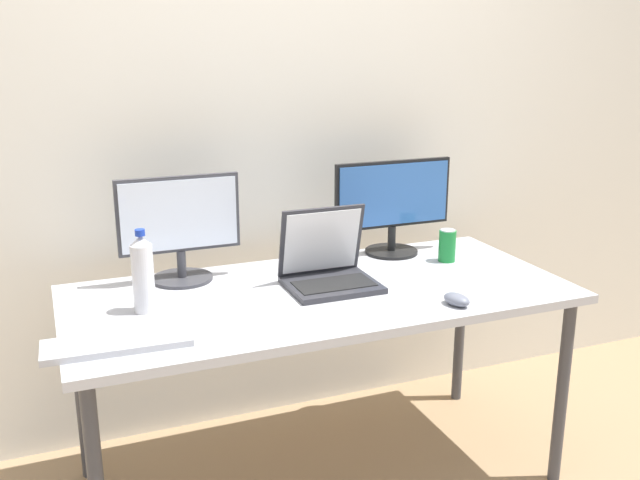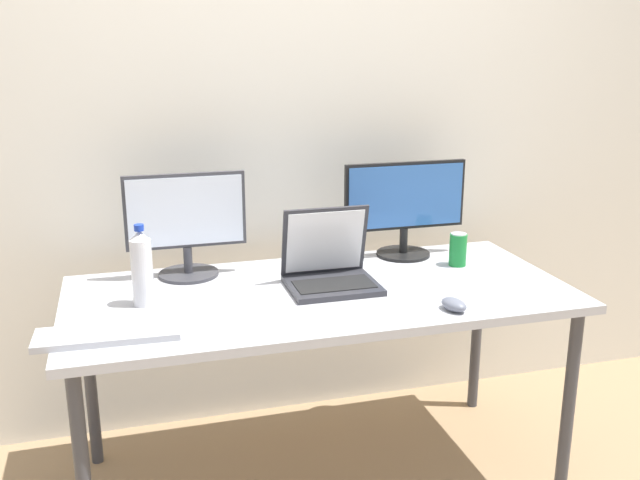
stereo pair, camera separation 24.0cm
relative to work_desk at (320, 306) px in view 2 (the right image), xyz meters
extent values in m
plane|color=#9E7F5B|center=(0.00, 0.00, -0.68)|extent=(16.00, 16.00, 0.00)
cube|color=silver|center=(0.00, 0.59, 0.62)|extent=(7.00, 0.08, 2.60)
cylinder|color=#424247|center=(0.80, -0.33, -0.33)|extent=(0.04, 0.04, 0.71)
cylinder|color=#424247|center=(-0.80, 0.33, -0.33)|extent=(0.04, 0.04, 0.71)
cylinder|color=#424247|center=(0.80, 0.33, -0.33)|extent=(0.04, 0.04, 0.71)
cube|color=#B7B7BC|center=(0.00, 0.00, 0.04)|extent=(1.72, 0.79, 0.03)
cylinder|color=#38383D|center=(-0.42, 0.28, 0.07)|extent=(0.22, 0.22, 0.01)
cylinder|color=#38383D|center=(-0.42, 0.28, 0.12)|extent=(0.03, 0.03, 0.10)
cube|color=#38383D|center=(-0.42, 0.28, 0.30)|extent=(0.43, 0.02, 0.27)
cube|color=silver|center=(-0.42, 0.27, 0.30)|extent=(0.41, 0.01, 0.25)
cylinder|color=black|center=(0.43, 0.30, 0.07)|extent=(0.21, 0.21, 0.01)
cylinder|color=black|center=(0.43, 0.30, 0.12)|extent=(0.03, 0.03, 0.10)
cube|color=black|center=(0.43, 0.30, 0.30)|extent=(0.49, 0.02, 0.27)
cube|color=#3366B2|center=(0.43, 0.29, 0.30)|extent=(0.47, 0.01, 0.24)
cube|color=#2D2D33|center=(0.05, 0.01, 0.07)|extent=(0.31, 0.26, 0.02)
cube|color=black|center=(0.05, -0.01, 0.08)|extent=(0.27, 0.14, 0.00)
cube|color=#2D2D33|center=(0.05, 0.11, 0.20)|extent=(0.31, 0.07, 0.25)
cube|color=white|center=(0.05, 0.10, 0.20)|extent=(0.28, 0.06, 0.23)
cube|color=#B2B2B7|center=(-0.70, -0.22, 0.07)|extent=(0.42, 0.16, 0.02)
ellipsoid|color=slate|center=(0.36, -0.30, 0.08)|extent=(0.08, 0.11, 0.04)
cylinder|color=silver|center=(-0.59, 0.02, 0.17)|extent=(0.07, 0.07, 0.22)
cone|color=silver|center=(-0.59, 0.02, 0.29)|extent=(0.06, 0.06, 0.03)
cylinder|color=#1938B2|center=(-0.59, 0.02, 0.32)|extent=(0.03, 0.03, 0.02)
cylinder|color=#197F33|center=(0.58, 0.13, 0.12)|extent=(0.07, 0.07, 0.12)
cylinder|color=silver|center=(0.58, 0.13, 0.18)|extent=(0.06, 0.06, 0.00)
camera|label=1|loc=(-0.86, -2.15, 0.90)|focal=40.00mm
camera|label=2|loc=(-0.63, -2.22, 0.90)|focal=40.00mm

